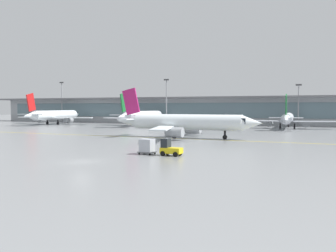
% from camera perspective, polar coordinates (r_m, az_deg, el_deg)
% --- Properties ---
extents(ground_plane, '(400.00, 400.00, 0.00)m').
position_cam_1_polar(ground_plane, '(40.38, -13.63, -5.58)').
color(ground_plane, gray).
extents(taxiway_centreline_stripe, '(109.95, 3.99, 0.01)m').
position_cam_1_polar(taxiway_centreline_stripe, '(67.70, 2.46, -2.04)').
color(taxiway_centreline_stripe, yellow).
rests_on(taxiway_centreline_stripe, ground_plane).
extents(terminal_concourse, '(200.95, 11.00, 9.60)m').
position_cam_1_polar(terminal_concourse, '(125.94, 10.67, 2.49)').
color(terminal_concourse, '#9EA3A8').
rests_on(terminal_concourse, ground_plane).
extents(gate_airplane_0, '(29.39, 31.66, 10.49)m').
position_cam_1_polar(gate_airplane_0, '(131.02, -17.58, 1.64)').
color(gate_airplane_0, white).
rests_on(gate_airplane_0, ground_plane).
extents(gate_airplane_1, '(29.07, 31.23, 10.36)m').
position_cam_1_polar(gate_airplane_1, '(115.61, -3.97, 1.59)').
color(gate_airplane_1, silver).
rests_on(gate_airplane_1, ground_plane).
extents(gate_airplane_2, '(26.18, 28.07, 9.32)m').
position_cam_1_polar(gate_airplane_2, '(105.66, 18.53, 1.14)').
color(gate_airplane_2, silver).
rests_on(gate_airplane_2, ground_plane).
extents(taxiing_regional_jet, '(30.11, 28.03, 9.98)m').
position_cam_1_polar(taxiing_regional_jet, '(69.53, 2.70, 0.56)').
color(taxiing_regional_jet, white).
rests_on(taxiing_regional_jet, ground_plane).
extents(baggage_tug, '(2.68, 1.76, 2.10)m').
position_cam_1_polar(baggage_tug, '(44.15, 0.28, -3.59)').
color(baggage_tug, yellow).
rests_on(baggage_tug, ground_plane).
extents(cargo_dolly_lead, '(2.20, 1.73, 1.94)m').
position_cam_1_polar(cargo_dolly_lead, '(45.52, -3.35, -3.19)').
color(cargo_dolly_lead, '#595B60').
rests_on(cargo_dolly_lead, ground_plane).
extents(apron_light_mast_0, '(1.80, 0.36, 15.99)m').
position_cam_1_polar(apron_light_mast_0, '(148.46, -16.57, 3.95)').
color(apron_light_mast_0, gray).
rests_on(apron_light_mast_0, ground_plane).
extents(apron_light_mast_1, '(1.80, 0.36, 15.61)m').
position_cam_1_polar(apron_light_mast_1, '(122.67, -0.25, 4.20)').
color(apron_light_mast_1, gray).
rests_on(apron_light_mast_1, ground_plane).
extents(apron_light_mast_2, '(1.80, 0.36, 13.11)m').
position_cam_1_polar(apron_light_mast_2, '(117.76, 20.07, 3.45)').
color(apron_light_mast_2, gray).
rests_on(apron_light_mast_2, ground_plane).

